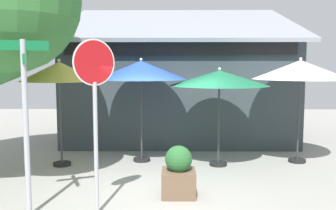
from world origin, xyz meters
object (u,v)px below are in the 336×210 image
Objects in this scene: patio_umbrella_mustard_left at (59,72)px; patio_umbrella_forest_green_right at (219,79)px; patio_umbrella_ivory_far_right at (300,70)px; sidewalk_planter at (179,173)px; patio_umbrella_royal_blue_center at (141,71)px; stop_sign at (95,94)px; street_sign_post at (25,110)px.

patio_umbrella_forest_green_right is at bearing 0.66° from patio_umbrella_mustard_left.
patio_umbrella_ivory_far_right is 4.51m from sidewalk_planter.
patio_umbrella_forest_green_right is 2.50× the size of sidewalk_planter.
stop_sign is at bearing -97.66° from patio_umbrella_royal_blue_center.
patio_umbrella_ivory_far_right reaches higher than sidewalk_planter.
patio_umbrella_ivory_far_right is at bearing 9.51° from patio_umbrella_forest_green_right.
street_sign_post reaches higher than patio_umbrella_forest_green_right.
patio_umbrella_ivory_far_right is (6.04, 0.40, 0.05)m from patio_umbrella_mustard_left.
street_sign_post is 4.83m from patio_umbrella_forest_green_right.
street_sign_post is 2.99× the size of sidewalk_planter.
patio_umbrella_forest_green_right reaches higher than sidewalk_planter.
street_sign_post reaches higher than patio_umbrella_ivory_far_right.
sidewalk_planter is (-3.14, -2.58, -1.95)m from patio_umbrella_ivory_far_right.
patio_umbrella_ivory_far_right is at bearing -0.93° from patio_umbrella_royal_blue_center.
street_sign_post is at bearing -175.23° from stop_sign.
street_sign_post is 1.19× the size of patio_umbrella_forest_green_right.
patio_umbrella_mustard_left is 4.10m from sidewalk_planter.
stop_sign is 1.09× the size of patio_umbrella_ivory_far_right.
stop_sign is 2.32m from sidewalk_planter.
stop_sign is at bearing -64.09° from patio_umbrella_mustard_left.
patio_umbrella_ivory_far_right is (5.68, 3.58, 0.60)m from street_sign_post.
stop_sign reaches higher than patio_umbrella_ivory_far_right.
patio_umbrella_forest_green_right is at bearing 52.05° from stop_sign.
patio_umbrella_mustard_left reaches higher than patio_umbrella_forest_green_right.
street_sign_post is at bearing -158.51° from sidewalk_planter.
patio_umbrella_ivory_far_right reaches higher than patio_umbrella_forest_green_right.
patio_umbrella_mustard_left is 2.03m from patio_umbrella_royal_blue_center.
patio_umbrella_royal_blue_center is 1.10× the size of patio_umbrella_forest_green_right.
street_sign_post is 3.25m from patio_umbrella_mustard_left.
stop_sign is at bearing -147.22° from sidewalk_planter.
patio_umbrella_forest_green_right is (3.58, 3.23, 0.40)m from street_sign_post.
patio_umbrella_ivory_far_right is (2.10, 0.35, 0.20)m from patio_umbrella_forest_green_right.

